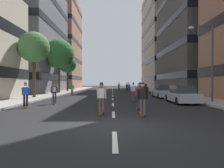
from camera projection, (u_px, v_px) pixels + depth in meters
ground_plane at (112, 93)px, 34.20m from camera, size 157.00×157.00×0.00m
sidewalk_left at (65, 92)px, 37.45m from camera, size 3.34×71.96×0.14m
sidewalk_right at (159, 92)px, 37.49m from camera, size 3.34×71.96×0.14m
lane_markings at (112, 92)px, 36.04m from camera, size 0.16×62.20×0.01m
building_left_far at (49, 44)px, 59.93m from camera, size 16.80×17.56×26.23m
building_right_mid at (212, 25)px, 37.35m from camera, size 16.80×19.11×24.71m
building_right_far at (174, 40)px, 60.01m from camera, size 16.80×21.75×29.02m
parked_car_near at (142, 88)px, 39.64m from camera, size 1.82×4.40×1.52m
parked_car_mid at (163, 92)px, 23.33m from camera, size 1.82×4.40×1.52m
parked_car_far at (181, 95)px, 17.14m from camera, size 1.82×4.40×1.52m
street_tree_near at (59, 54)px, 32.69m from camera, size 4.83×4.83×8.71m
street_tree_mid at (67, 64)px, 38.80m from camera, size 3.38×3.38×6.90m
street_tree_far at (33, 48)px, 22.16m from camera, size 3.39×3.39×7.24m
streetlamp_right at (208, 54)px, 16.91m from camera, size 2.13×0.30×6.50m
skater_0 at (142, 97)px, 10.47m from camera, size 0.57×0.92×1.78m
skater_1 at (140, 94)px, 13.10m from camera, size 0.57×0.92×1.78m
skater_2 at (133, 90)px, 20.21m from camera, size 0.53×0.90×1.78m
skater_3 at (54, 92)px, 16.34m from camera, size 0.57×0.92×1.78m
skater_4 at (101, 94)px, 13.44m from camera, size 0.56×0.92×1.78m
skater_5 at (119, 86)px, 41.54m from camera, size 0.53×0.90×1.78m
skater_6 at (128, 87)px, 33.61m from camera, size 0.54×0.91×1.78m
skater_7 at (72, 88)px, 27.38m from camera, size 0.54×0.91×1.78m
skater_8 at (25, 94)px, 13.92m from camera, size 0.57×0.92×1.78m
skater_9 at (101, 96)px, 11.07m from camera, size 0.55×0.92×1.78m
skater_10 at (127, 86)px, 39.46m from camera, size 0.53×0.90×1.78m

